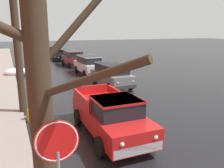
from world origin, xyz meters
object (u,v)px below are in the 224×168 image
Objects in this scene: bare_tree_second_along_sidewalk at (17,50)px; stop_sign_at_corner at (58,155)px; suv_white_parked_kerbside_mid at (89,64)px; suv_grey_parked_kerbside_close at (112,74)px; pickup_truck_red_approaching_near_lane at (110,115)px; fire_hydrant at (30,115)px; bare_tree_at_the_corner at (40,66)px; suv_maroon_parked_far_down_block at (73,58)px; sedan_green_at_far_intersection at (54,52)px; sedan_black_queued_behind_truck at (60,55)px.

stop_sign_at_corner is at bearing -88.66° from bare_tree_second_along_sidewalk.
suv_white_parked_kerbside_mid is at bearing 53.97° from bare_tree_second_along_sidewalk.
bare_tree_second_along_sidewalk reaches higher than suv_grey_parked_kerbside_close.
pickup_truck_red_approaching_near_lane reaches higher than fire_hydrant.
bare_tree_at_the_corner is 8.12m from bare_tree_second_along_sidewalk.
bare_tree_second_along_sidewalk is at bearing -113.99° from suv_maroon_parked_far_down_block.
bare_tree_second_along_sidewalk is 9.08× the size of fire_hydrant.
stop_sign_at_corner is at bearing -118.09° from suv_grey_parked_kerbside_close.
sedan_green_at_far_intersection is at bearing 76.37° from bare_tree_second_along_sidewalk.
bare_tree_at_the_corner is at bearing -102.18° from sedan_black_queued_behind_truck.
stop_sign_at_corner is at bearing -110.18° from suv_white_parked_kerbside_mid.
bare_tree_second_along_sidewalk reaches higher than suv_white_parked_kerbside_mid.
pickup_truck_red_approaching_near_lane is (3.09, 3.95, -2.77)m from bare_tree_at_the_corner.
suv_grey_parked_kerbside_close is at bearing -90.77° from suv_maroon_parked_far_down_block.
suv_maroon_parked_far_down_block is 5.95m from sedan_black_queued_behind_truck.
fire_hydrant is (-6.58, -16.66, -0.63)m from suv_maroon_parked_far_down_block.
sedan_green_at_far_intersection is (0.10, 24.46, -0.23)m from suv_grey_parked_kerbside_close.
suv_grey_parked_kerbside_close is (6.59, 11.58, -2.66)m from bare_tree_at_the_corner.
suv_grey_parked_kerbside_close is (6.67, 3.47, -2.34)m from bare_tree_second_along_sidewalk.
sedan_green_at_far_intersection is at bearing 79.48° from bare_tree_at_the_corner.
stop_sign_at_corner is at bearing -105.44° from suv_maroon_parked_far_down_block.
sedan_green_at_far_intersection is (6.77, 27.93, -2.58)m from bare_tree_second_along_sidewalk.
suv_white_parked_kerbside_mid is 1.10× the size of sedan_green_at_far_intersection.
sedan_green_at_far_intersection is at bearing 83.61° from pickup_truck_red_approaching_near_lane.
suv_grey_parked_kerbside_close is 0.93× the size of suv_white_parked_kerbside_mid.
pickup_truck_red_approaching_near_lane is at bearing -114.57° from suv_grey_parked_kerbside_close.
suv_maroon_parked_far_down_block is at bearing 90.02° from suv_white_parked_kerbside_mid.
bare_tree_second_along_sidewalk is at bearing 91.34° from stop_sign_at_corner.
sedan_black_queued_behind_truck is at bearing 93.92° from suv_maroon_parked_far_down_block.
fire_hydrant is at bearing -121.57° from suv_white_parked_kerbside_mid.
bare_tree_at_the_corner is 1.73× the size of suv_grey_parked_kerbside_close.
bare_tree_second_along_sidewalk is at bearing -126.03° from suv_white_parked_kerbside_mid.
suv_grey_parked_kerbside_close is 24.46m from sedan_green_at_far_intersection.
suv_grey_parked_kerbside_close is 0.99× the size of suv_maroon_parked_far_down_block.
sedan_black_queued_behind_truck is at bearing 73.20° from bare_tree_second_along_sidewalk.
pickup_truck_red_approaching_near_lane reaches higher than sedan_green_at_far_intersection.
pickup_truck_red_approaching_near_lane is at bearing -105.09° from suv_white_parked_kerbside_mid.
bare_tree_second_along_sidewalk is 1.44× the size of suv_maroon_parked_far_down_block.
sedan_black_queued_behind_truck is (-0.41, 11.88, -0.24)m from suv_white_parked_kerbside_mid.
suv_white_parked_kerbside_mid is at bearing -89.98° from suv_maroon_parked_far_down_block.
sedan_black_queued_behind_truck reaches higher than fire_hydrant.
bare_tree_second_along_sidewalk reaches higher than sedan_black_queued_behind_truck.
stop_sign_at_corner reaches higher than suv_grey_parked_kerbside_close.
suv_white_parked_kerbside_mid is at bearing 68.91° from bare_tree_at_the_corner.
bare_tree_second_along_sidewalk reaches higher than suv_maroon_parked_far_down_block.
pickup_truck_red_approaching_near_lane is at bearing 56.42° from stop_sign_at_corner.
fire_hydrant is (0.17, 6.79, -3.29)m from bare_tree_at_the_corner.
pickup_truck_red_approaching_near_lane is 14.04m from suv_white_parked_kerbside_mid.
bare_tree_at_the_corner is 1.76× the size of sedan_green_at_far_intersection.
suv_white_parked_kerbside_mid reaches higher than sedan_black_queued_behind_truck.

